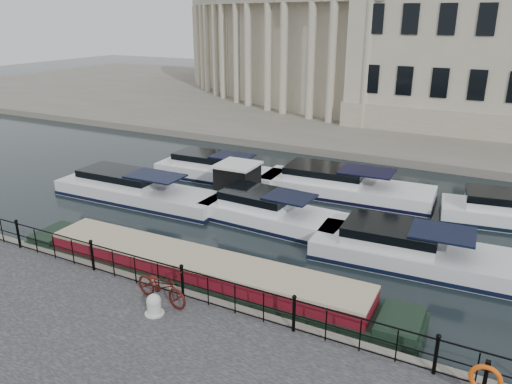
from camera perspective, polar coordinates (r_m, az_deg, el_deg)
ground_plane at (r=18.98m, az=-4.22°, el=-10.14°), size 160.00×160.00×0.00m
far_bank at (r=54.39m, az=18.25°, el=9.07°), size 120.00×42.00×0.55m
railing at (r=16.78m, az=-8.43°, el=-9.90°), size 24.14×0.14×1.22m
civic_building at (r=49.63m, az=17.00°, el=16.16°), size 53.55×31.84×16.85m
bicycle at (r=16.70m, az=-10.77°, el=-10.54°), size 2.25×1.06×1.13m
mooring_bollard at (r=16.25m, az=-11.58°, el=-12.51°), size 0.62×0.62×0.69m
life_ring_post at (r=13.65m, az=24.73°, el=-18.84°), size 0.76×0.20×1.24m
narrowboat at (r=18.54m, az=-6.45°, el=-9.71°), size 15.84×2.49×1.58m
harbour_hut at (r=26.21m, az=-2.11°, el=0.84°), size 2.86×2.40×2.17m
cabin_cruisers at (r=25.38m, az=4.75°, el=-1.27°), size 26.29×9.68×1.99m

